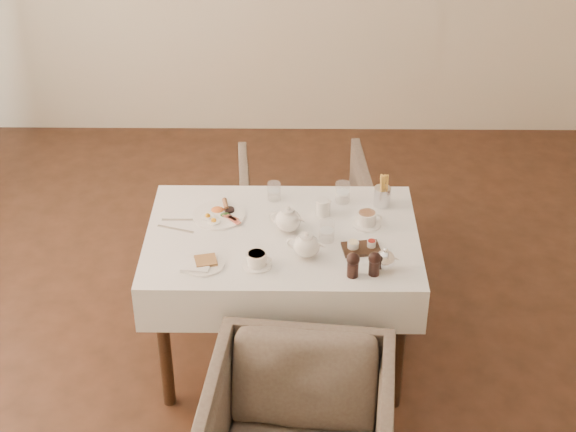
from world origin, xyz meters
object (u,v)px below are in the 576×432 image
Objects in this scene: breakfast_plate at (219,214)px; teapot_centre at (288,218)px; table at (282,254)px; armchair_far at (303,216)px.

breakfast_plate is 1.51× the size of teapot_centre.
breakfast_plate is 0.36m from teapot_centre.
armchair_far is (0.11, 0.81, -0.30)m from table.
table is at bearing -116.58° from teapot_centre.
armchair_far is 0.89m from breakfast_plate.
teapot_centre is at bearing -5.67° from breakfast_plate.
table is 7.54× the size of teapot_centre.
breakfast_plate is at bearing 153.54° from table.
teapot_centre is (-0.08, -0.78, 0.49)m from armchair_far.
breakfast_plate is (-0.41, -0.66, 0.43)m from armchair_far.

